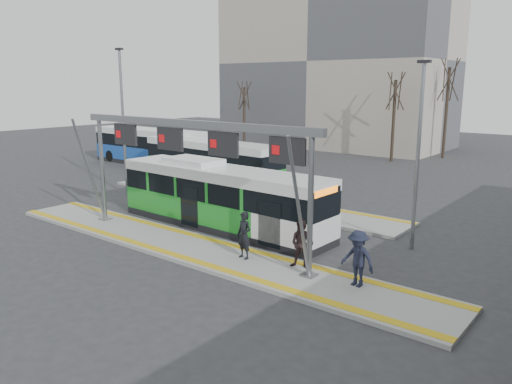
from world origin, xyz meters
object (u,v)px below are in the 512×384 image
gantry (189,146)px  passenger_a (244,235)px  passenger_c (358,258)px  hero_bus (221,198)px  passenger_b (302,244)px

gantry → passenger_a: size_ratio=7.04×
passenger_a → passenger_c: size_ratio=0.96×
hero_bus → passenger_c: 9.02m
passenger_a → passenger_c: passenger_c is taller
passenger_b → gantry: bearing=167.0°
hero_bus → passenger_b: bearing=-20.4°
hero_bus → passenger_c: size_ratio=6.05×
hero_bus → passenger_a: 4.96m
passenger_a → passenger_b: bearing=19.8°
passenger_c → gantry: bearing=-170.2°
passenger_a → passenger_b: size_ratio=1.02×
passenger_c → hero_bus: bearing=170.0°
passenger_a → passenger_c: (4.67, 0.29, 0.04)m
passenger_a → passenger_b: (2.31, 0.52, -0.02)m
gantry → hero_bus: bearing=108.7°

